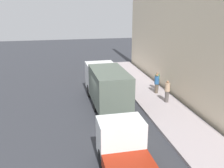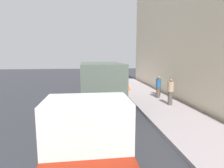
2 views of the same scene
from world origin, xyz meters
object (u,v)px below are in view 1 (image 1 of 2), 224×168
(pedestrian_standing, at_px, (167,91))
(traffic_cone_orange, at_px, (127,79))
(pedestrian_third, at_px, (157,81))
(large_utility_truck, at_px, (106,84))
(small_flatbed_truck, at_px, (126,154))
(pedestrian_walking, at_px, (157,83))

(pedestrian_standing, distance_m, traffic_cone_orange, 5.77)
(traffic_cone_orange, bearing_deg, pedestrian_third, -50.73)
(large_utility_truck, bearing_deg, pedestrian_standing, -12.66)
(pedestrian_third, bearing_deg, large_utility_truck, 148.42)
(small_flatbed_truck, height_order, pedestrian_walking, small_flatbed_truck)
(pedestrian_standing, bearing_deg, traffic_cone_orange, 50.89)
(pedestrian_walking, bearing_deg, pedestrian_standing, 6.64)
(pedestrian_third, relative_size, traffic_cone_orange, 2.36)
(pedestrian_standing, distance_m, pedestrian_third, 3.01)
(large_utility_truck, distance_m, pedestrian_third, 5.43)
(pedestrian_third, distance_m, traffic_cone_orange, 3.27)
(traffic_cone_orange, bearing_deg, small_flatbed_truck, -105.56)
(traffic_cone_orange, bearing_deg, pedestrian_standing, -72.88)
(pedestrian_standing, height_order, traffic_cone_orange, pedestrian_standing)
(large_utility_truck, xyz_separation_m, pedestrian_walking, (4.61, 1.24, -0.61))
(small_flatbed_truck, distance_m, pedestrian_standing, 9.36)
(large_utility_truck, height_order, pedestrian_third, large_utility_truck)
(pedestrian_third, bearing_deg, pedestrian_standing, -150.81)
(large_utility_truck, distance_m, pedestrian_walking, 4.81)
(large_utility_truck, distance_m, traffic_cone_orange, 5.55)
(small_flatbed_truck, relative_size, traffic_cone_orange, 7.11)
(pedestrian_third, bearing_deg, small_flatbed_truck, -172.18)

